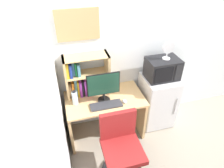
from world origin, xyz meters
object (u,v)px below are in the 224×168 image
object	(u,v)px
wall_corkboard	(78,25)
desk_chair	(121,151)
hutch_bookshelf	(82,77)
microwave	(162,69)
mini_fridge	(157,100)
keyboard	(106,105)
computer_mouse	(125,101)
water_bottle	(75,98)
desk_fan	(168,49)
monitor	(104,86)

from	to	relation	value
wall_corkboard	desk_chair	bearing A→B (deg)	-73.86
hutch_bookshelf	microwave	world-z (taller)	hutch_bookshelf
mini_fridge	wall_corkboard	distance (m)	1.72
keyboard	computer_mouse	distance (m)	0.27
computer_mouse	microwave	bearing A→B (deg)	18.14
computer_mouse	water_bottle	world-z (taller)	water_bottle
computer_mouse	desk_fan	distance (m)	0.93
wall_corkboard	keyboard	bearing A→B (deg)	-64.17
computer_mouse	hutch_bookshelf	bearing A→B (deg)	145.09
hutch_bookshelf	monitor	size ratio (longest dim) A/B	1.37
microwave	keyboard	bearing A→B (deg)	-166.74
hutch_bookshelf	monitor	xyz separation A→B (m)	(0.26, -0.25, -0.03)
keyboard	microwave	world-z (taller)	microwave
desk_chair	wall_corkboard	size ratio (longest dim) A/B	1.64
keyboard	computer_mouse	xyz separation A→B (m)	(0.27, 0.00, 0.01)
hutch_bookshelf	desk_chair	xyz separation A→B (m)	(0.32, -0.89, -0.61)
mini_fridge	microwave	distance (m)	0.60
microwave	desk_fan	size ratio (longest dim) A/B	1.77
desk_fan	keyboard	bearing A→B (deg)	-167.52
hutch_bookshelf	desk_chair	world-z (taller)	hutch_bookshelf
water_bottle	microwave	xyz separation A→B (m)	(1.31, 0.06, 0.22)
desk_fan	wall_corkboard	bearing A→B (deg)	167.13
hutch_bookshelf	microwave	xyz separation A→B (m)	(1.17, -0.16, 0.04)
keyboard	desk_chair	xyz separation A→B (m)	(0.06, -0.52, -0.34)
hutch_bookshelf	wall_corkboard	bearing A→B (deg)	74.32
desk_chair	wall_corkboard	bearing A→B (deg)	106.14
desk_fan	wall_corkboard	world-z (taller)	wall_corkboard
keyboard	desk_fan	size ratio (longest dim) A/B	1.66
keyboard	water_bottle	size ratio (longest dim) A/B	2.00
hutch_bookshelf	monitor	bearing A→B (deg)	-43.97
water_bottle	mini_fridge	distance (m)	1.36
keyboard	wall_corkboard	bearing A→B (deg)	115.83
microwave	computer_mouse	bearing A→B (deg)	-161.86
hutch_bookshelf	wall_corkboard	xyz separation A→B (m)	(0.03, 0.11, 0.71)
microwave	desk_chair	xyz separation A→B (m)	(-0.85, -0.73, -0.65)
microwave	desk_fan	world-z (taller)	desk_fan
desk_fan	computer_mouse	bearing A→B (deg)	-163.13
hutch_bookshelf	keyboard	size ratio (longest dim) A/B	1.42
monitor	water_bottle	xyz separation A→B (m)	(-0.40, 0.04, -0.15)
keyboard	hutch_bookshelf	bearing A→B (deg)	125.00
mini_fridge	desk_chair	size ratio (longest dim) A/B	0.98
desk_fan	desk_chair	distance (m)	1.49
monitor	water_bottle	world-z (taller)	monitor
water_bottle	mini_fridge	bearing A→B (deg)	2.34
desk_fan	wall_corkboard	xyz separation A→B (m)	(-1.17, 0.27, 0.36)
computer_mouse	microwave	xyz separation A→B (m)	(0.64, 0.21, 0.31)
monitor	keyboard	distance (m)	0.27
water_bottle	keyboard	bearing A→B (deg)	-21.61
hutch_bookshelf	keyboard	distance (m)	0.53
monitor	water_bottle	size ratio (longest dim) A/B	2.07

